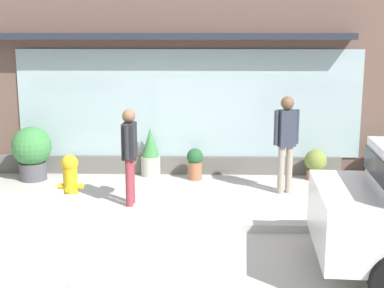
{
  "coord_description": "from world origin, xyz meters",
  "views": [
    {
      "loc": [
        0.88,
        -7.99,
        2.98
      ],
      "look_at": [
        0.66,
        1.2,
        0.99
      ],
      "focal_mm": 52.32,
      "sensor_mm": 36.0,
      "label": 1
    }
  ],
  "objects_px": {
    "potted_plant_doorstep": "(195,162)",
    "potted_plant_window_right": "(383,161)",
    "pedestrian_with_handbag": "(130,150)",
    "pedestrian_passerby": "(286,137)",
    "fire_hydrant": "(71,183)",
    "potted_plant_corner_tall": "(151,153)",
    "potted_plant_window_center": "(32,151)",
    "potted_plant_near_hydrant": "(316,163)"
  },
  "relations": [
    {
      "from": "potted_plant_doorstep",
      "to": "potted_plant_window_right",
      "type": "relative_size",
      "value": 0.82
    },
    {
      "from": "pedestrian_with_handbag",
      "to": "pedestrian_passerby",
      "type": "distance_m",
      "value": 2.76
    },
    {
      "from": "fire_hydrant",
      "to": "potted_plant_corner_tall",
      "type": "bearing_deg",
      "value": 64.85
    },
    {
      "from": "potted_plant_doorstep",
      "to": "potted_plant_window_right",
      "type": "bearing_deg",
      "value": 1.03
    },
    {
      "from": "fire_hydrant",
      "to": "potted_plant_window_right",
      "type": "height_order",
      "value": "fire_hydrant"
    },
    {
      "from": "potted_plant_doorstep",
      "to": "potted_plant_window_right",
      "type": "height_order",
      "value": "potted_plant_window_right"
    },
    {
      "from": "potted_plant_window_center",
      "to": "potted_plant_near_hydrant",
      "type": "relative_size",
      "value": 1.76
    },
    {
      "from": "pedestrian_with_handbag",
      "to": "potted_plant_near_hydrant",
      "type": "height_order",
      "value": "pedestrian_with_handbag"
    },
    {
      "from": "potted_plant_near_hydrant",
      "to": "potted_plant_window_right",
      "type": "bearing_deg",
      "value": 0.05
    },
    {
      "from": "fire_hydrant",
      "to": "potted_plant_corner_tall",
      "type": "xyz_separation_m",
      "value": [
        1.06,
        2.26,
        -0.03
      ]
    },
    {
      "from": "fire_hydrant",
      "to": "potted_plant_window_right",
      "type": "distance_m",
      "value": 5.95
    },
    {
      "from": "pedestrian_passerby",
      "to": "potted_plant_corner_tall",
      "type": "height_order",
      "value": "pedestrian_passerby"
    },
    {
      "from": "pedestrian_with_handbag",
      "to": "potted_plant_window_center",
      "type": "height_order",
      "value": "pedestrian_with_handbag"
    },
    {
      "from": "pedestrian_passerby",
      "to": "potted_plant_window_center",
      "type": "distance_m",
      "value": 4.85
    },
    {
      "from": "potted_plant_near_hydrant",
      "to": "potted_plant_doorstep",
      "type": "bearing_deg",
      "value": -178.43
    },
    {
      "from": "potted_plant_window_center",
      "to": "pedestrian_with_handbag",
      "type": "bearing_deg",
      "value": -34.79
    },
    {
      "from": "potted_plant_corner_tall",
      "to": "pedestrian_with_handbag",
      "type": "bearing_deg",
      "value": -95.03
    },
    {
      "from": "potted_plant_window_center",
      "to": "potted_plant_window_right",
      "type": "xyz_separation_m",
      "value": [
        6.78,
        0.15,
        -0.2
      ]
    },
    {
      "from": "pedestrian_with_handbag",
      "to": "potted_plant_near_hydrant",
      "type": "bearing_deg",
      "value": -60.61
    },
    {
      "from": "pedestrian_with_handbag",
      "to": "potted_plant_window_center",
      "type": "relative_size",
      "value": 1.54
    },
    {
      "from": "potted_plant_near_hydrant",
      "to": "potted_plant_corner_tall",
      "type": "bearing_deg",
      "value": 176.42
    },
    {
      "from": "potted_plant_window_center",
      "to": "potted_plant_doorstep",
      "type": "xyz_separation_m",
      "value": [
        3.15,
        0.09,
        -0.24
      ]
    },
    {
      "from": "potted_plant_window_center",
      "to": "potted_plant_near_hydrant",
      "type": "bearing_deg",
      "value": 1.58
    },
    {
      "from": "potted_plant_window_right",
      "to": "pedestrian_with_handbag",
      "type": "bearing_deg",
      "value": -161.01
    },
    {
      "from": "potted_plant_doorstep",
      "to": "potted_plant_near_hydrant",
      "type": "xyz_separation_m",
      "value": [
        2.35,
        0.06,
        -0.02
      ]
    },
    {
      "from": "potted_plant_window_center",
      "to": "potted_plant_corner_tall",
      "type": "distance_m",
      "value": 2.29
    },
    {
      "from": "potted_plant_window_center",
      "to": "potted_plant_near_hydrant",
      "type": "distance_m",
      "value": 5.5
    },
    {
      "from": "potted_plant_window_center",
      "to": "potted_plant_near_hydrant",
      "type": "height_order",
      "value": "potted_plant_window_center"
    },
    {
      "from": "potted_plant_window_center",
      "to": "potted_plant_window_right",
      "type": "relative_size",
      "value": 1.39
    },
    {
      "from": "fire_hydrant",
      "to": "potted_plant_window_right",
      "type": "bearing_deg",
      "value": 20.23
    },
    {
      "from": "pedestrian_passerby",
      "to": "potted_plant_corner_tall",
      "type": "relative_size",
      "value": 1.8
    },
    {
      "from": "potted_plant_corner_tall",
      "to": "potted_plant_near_hydrant",
      "type": "bearing_deg",
      "value": -3.58
    },
    {
      "from": "potted_plant_window_right",
      "to": "potted_plant_corner_tall",
      "type": "bearing_deg",
      "value": 177.45
    },
    {
      "from": "pedestrian_with_handbag",
      "to": "potted_plant_doorstep",
      "type": "relative_size",
      "value": 2.61
    },
    {
      "from": "pedestrian_with_handbag",
      "to": "potted_plant_near_hydrant",
      "type": "xyz_separation_m",
      "value": [
        3.39,
        1.61,
        -0.62
      ]
    },
    {
      "from": "potted_plant_doorstep",
      "to": "potted_plant_corner_tall",
      "type": "relative_size",
      "value": 0.64
    },
    {
      "from": "potted_plant_window_center",
      "to": "potted_plant_doorstep",
      "type": "distance_m",
      "value": 3.16
    },
    {
      "from": "fire_hydrant",
      "to": "potted_plant_near_hydrant",
      "type": "xyz_separation_m",
      "value": [
        4.29,
        2.06,
        -0.17
      ]
    },
    {
      "from": "potted_plant_doorstep",
      "to": "potted_plant_window_right",
      "type": "xyz_separation_m",
      "value": [
        3.63,
        0.07,
        0.04
      ]
    },
    {
      "from": "pedestrian_with_handbag",
      "to": "potted_plant_near_hydrant",
      "type": "distance_m",
      "value": 3.81
    },
    {
      "from": "potted_plant_near_hydrant",
      "to": "potted_plant_corner_tall",
      "type": "xyz_separation_m",
      "value": [
        -3.23,
        0.2,
        0.14
      ]
    },
    {
      "from": "potted_plant_doorstep",
      "to": "potted_plant_corner_tall",
      "type": "distance_m",
      "value": 0.93
    }
  ]
}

